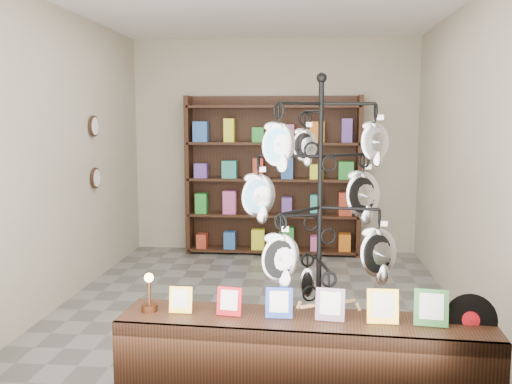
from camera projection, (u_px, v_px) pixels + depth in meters
The scene contains 6 objects.
ground at pixel (258, 305), 5.80m from camera, with size 5.00×5.00×0.00m, color slate.
room_envelope at pixel (258, 122), 5.56m from camera, with size 5.00×5.00×5.00m.
display_tree at pixel (320, 208), 3.95m from camera, with size 1.18×1.18×2.19m.
front_shelf at pixel (304, 362), 3.73m from camera, with size 2.44×0.63×0.86m.
back_shelving at pixel (273, 181), 7.93m from camera, with size 2.42×0.36×2.20m.
wall_clocks at pixel (95, 152), 6.58m from camera, with size 0.03×0.24×0.84m.
Camera 1 is at (0.51, -5.58, 1.88)m, focal length 40.00 mm.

